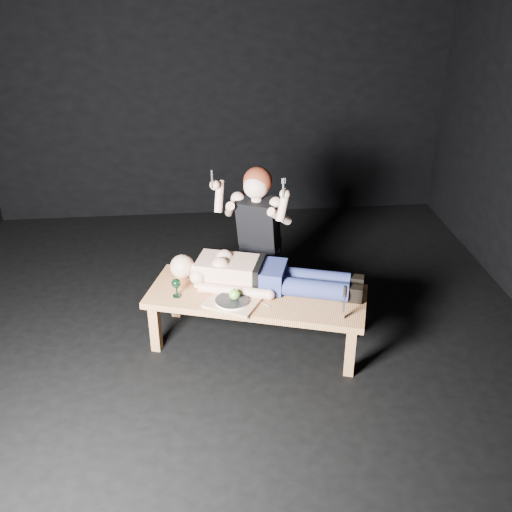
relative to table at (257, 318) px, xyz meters
name	(u,v)px	position (x,y,z in m)	size (l,w,h in m)	color
ground	(234,335)	(-0.17, 0.11, -0.23)	(5.00, 5.00, 0.00)	black
back_wall	(217,82)	(-0.17, 2.61, 1.27)	(5.00, 5.00, 0.00)	black
table	(257,318)	(0.00, 0.00, 0.00)	(1.65, 0.62, 0.45)	tan
lying_man	(266,273)	(0.08, 0.10, 0.35)	(1.56, 0.48, 0.25)	#E2B192
kneeling_woman	(261,233)	(0.10, 0.64, 0.43)	(0.69, 0.78, 1.31)	black
serving_tray	(232,303)	(-0.20, -0.13, 0.24)	(0.37, 0.26, 0.02)	tan
plate	(232,301)	(-0.20, -0.13, 0.26)	(0.24, 0.24, 0.02)	white
apple	(234,294)	(-0.18, -0.12, 0.31)	(0.08, 0.08, 0.08)	#4F8F29
goblet	(176,288)	(-0.60, 0.02, 0.30)	(0.07, 0.07, 0.15)	black
fork_flat	(205,303)	(-0.40, -0.10, 0.23)	(0.02, 0.18, 0.01)	#B2B2B7
knife_flat	(254,305)	(-0.03, -0.17, 0.23)	(0.02, 0.18, 0.01)	#B2B2B7
spoon_flat	(262,303)	(0.02, -0.14, 0.23)	(0.02, 0.18, 0.01)	#B2B2B7
carving_knife	(344,303)	(0.58, -0.39, 0.36)	(0.03, 0.04, 0.27)	#B2B2B7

